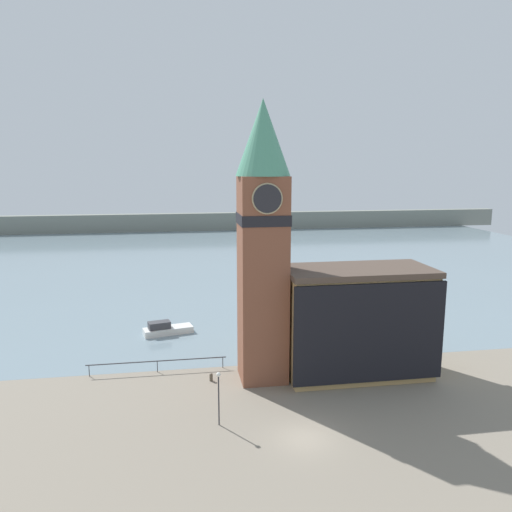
{
  "coord_description": "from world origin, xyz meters",
  "views": [
    {
      "loc": [
        -8.43,
        -30.81,
        18.7
      ],
      "look_at": [
        -2.17,
        7.8,
        11.53
      ],
      "focal_mm": 35.0,
      "sensor_mm": 36.0,
      "label": 1
    }
  ],
  "objects": [
    {
      "name": "ground_plane",
      "position": [
        0.0,
        0.0,
        0.0
      ],
      "size": [
        160.0,
        160.0,
        0.0
      ],
      "primitive_type": "plane",
      "color": "gray"
    },
    {
      "name": "clock_tower",
      "position": [
        -1.16,
        10.4,
        12.77
      ],
      "size": [
        4.57,
        4.57,
        24.02
      ],
      "color": "brown",
      "rests_on": "ground_plane"
    },
    {
      "name": "lamp_post",
      "position": [
        -5.72,
        2.75,
        2.83
      ],
      "size": [
        0.32,
        0.32,
        4.07
      ],
      "color": "#2D2D33",
      "rests_on": "ground_plane"
    },
    {
      "name": "boat_near",
      "position": [
        -9.85,
        23.62,
        0.55
      ],
      "size": [
        5.7,
        3.04,
        1.51
      ],
      "rotation": [
        0.0,
        0.0,
        0.23
      ],
      "color": "silver",
      "rests_on": "water"
    },
    {
      "name": "mooring_bollard_near",
      "position": [
        -5.74,
        10.4,
        0.38
      ],
      "size": [
        0.3,
        0.3,
        0.71
      ],
      "color": "brown",
      "rests_on": "ground_plane"
    },
    {
      "name": "water",
      "position": [
        0.0,
        73.35,
        -0.0
      ],
      "size": [
        160.0,
        120.0,
        0.0
      ],
      "color": "gray",
      "rests_on": "ground_plane"
    },
    {
      "name": "pier_railing",
      "position": [
        -10.46,
        13.1,
        0.97
      ],
      "size": [
        12.61,
        0.08,
        1.09
      ],
      "color": "#333338",
      "rests_on": "ground_plane"
    },
    {
      "name": "far_shoreline",
      "position": [
        0.0,
        113.35,
        2.5
      ],
      "size": [
        180.0,
        3.0,
        5.0
      ],
      "color": "gray",
      "rests_on": "water"
    },
    {
      "name": "pier_building",
      "position": [
        7.34,
        9.91,
        4.91
      ],
      "size": [
        13.12,
        6.51,
        9.79
      ],
      "color": "tan",
      "rests_on": "ground_plane"
    }
  ]
}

